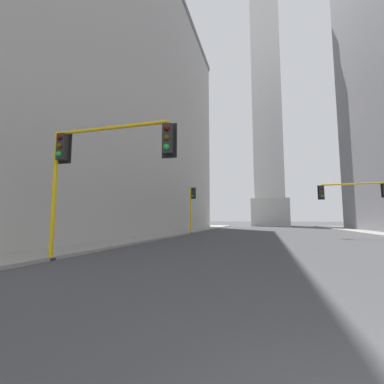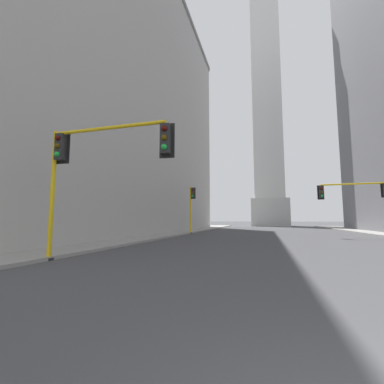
{
  "view_description": "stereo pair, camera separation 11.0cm",
  "coord_description": "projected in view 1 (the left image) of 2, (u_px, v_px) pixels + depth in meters",
  "views": [
    {
      "loc": [
        -1.2,
        -1.72,
        1.63
      ],
      "look_at": [
        -12.58,
        38.42,
        6.09
      ],
      "focal_mm": 24.0,
      "sensor_mm": 36.0,
      "label": 1
    },
    {
      "loc": [
        -1.09,
        -1.69,
        1.63
      ],
      "look_at": [
        -12.58,
        38.42,
        6.09
      ],
      "focal_mm": 24.0,
      "sensor_mm": 36.0,
      "label": 2
    }
  ],
  "objects": [
    {
      "name": "sidewalk_left",
      "position": [
        160.0,
        234.0,
        26.8
      ],
      "size": [
        5.0,
        78.13,
        0.15
      ],
      "primitive_type": "cube",
      "color": "gray",
      "rests_on": "ground_plane"
    },
    {
      "name": "building_left",
      "position": [
        73.0,
        106.0,
        35.88
      ],
      "size": [
        29.33,
        46.86,
        34.74
      ],
      "color": "#B2AFAA",
      "rests_on": "ground_plane"
    },
    {
      "name": "obelisk",
      "position": [
        266.0,
        88.0,
        67.25
      ],
      "size": [
        8.81,
        8.81,
        75.17
      ],
      "color": "silver",
      "rests_on": "ground_plane"
    },
    {
      "name": "traffic_light_near_left",
      "position": [
        94.0,
        158.0,
        10.16
      ],
      "size": [
        5.45,
        0.52,
        5.32
      ],
      "color": "yellow",
      "rests_on": "ground_plane"
    },
    {
      "name": "traffic_light_mid_left",
      "position": [
        192.0,
        203.0,
        29.73
      ],
      "size": [
        0.76,
        0.52,
        5.38
      ],
      "color": "yellow",
      "rests_on": "ground_plane"
    },
    {
      "name": "traffic_light_mid_right",
      "position": [
        363.0,
        195.0,
        22.58
      ],
      "size": [
        5.85,
        0.51,
        4.88
      ],
      "color": "yellow",
      "rests_on": "ground_plane"
    }
  ]
}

